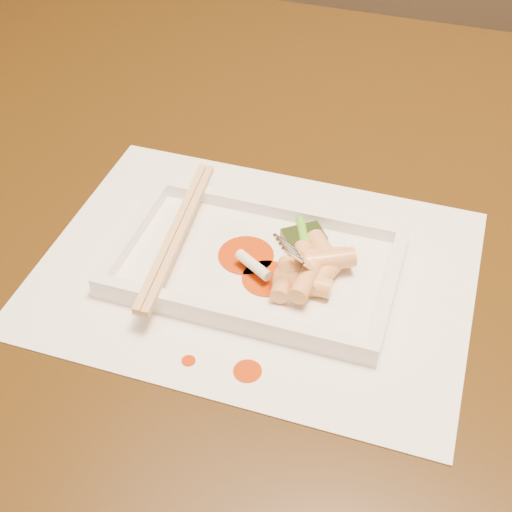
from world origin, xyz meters
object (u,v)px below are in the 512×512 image
(table, at_px, (342,270))
(plate_base, at_px, (256,267))
(chopstick_a, at_px, (173,232))
(placemat, at_px, (256,270))
(fork, at_px, (340,206))

(table, bearing_deg, plate_base, -115.78)
(table, distance_m, chopstick_a, 0.23)
(table, xyz_separation_m, placemat, (-0.06, -0.13, 0.10))
(placemat, bearing_deg, table, 64.22)
(table, bearing_deg, placemat, -115.78)
(plate_base, bearing_deg, table, 64.22)
(plate_base, xyz_separation_m, chopstick_a, (-0.08, 0.00, 0.02))
(plate_base, bearing_deg, fork, 14.42)
(table, distance_m, placemat, 0.18)
(placemat, height_order, fork, fork)
(table, relative_size, fork, 10.00)
(plate_base, bearing_deg, placemat, 0.00)
(placemat, distance_m, fork, 0.11)
(placemat, relative_size, fork, 2.86)
(placemat, distance_m, chopstick_a, 0.09)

